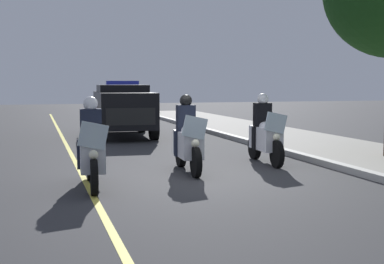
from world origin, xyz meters
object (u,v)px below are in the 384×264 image
police_suv (123,107)px  police_motorcycle_lead_left (92,151)px  police_motorcycle_lead_right (188,141)px  police_motorcycle_trailing (265,135)px

police_suv → police_motorcycle_lead_left: bearing=-12.7°
police_motorcycle_lead_right → police_suv: 8.27m
police_motorcycle_lead_left → police_motorcycle_trailing: (-1.80, 4.40, 0.00)m
police_motorcycle_lead_right → police_motorcycle_trailing: bearing=106.7°
police_motorcycle_lead_left → police_motorcycle_lead_right: 2.50m
police_motorcycle_lead_left → police_suv: size_ratio=0.43×
police_motorcycle_trailing → police_suv: 7.95m
police_motorcycle_lead_left → police_suv: police_suv is taller
police_motorcycle_lead_right → police_suv: (-8.26, -0.10, 0.37)m
police_motorcycle_lead_right → police_motorcycle_trailing: same height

